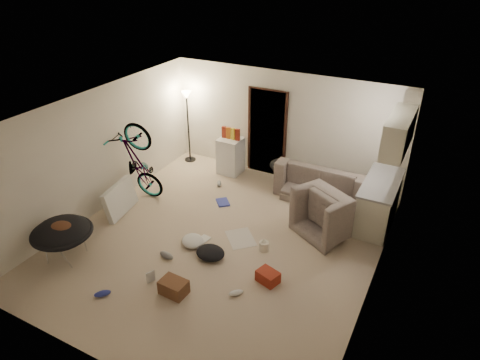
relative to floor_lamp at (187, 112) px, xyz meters
The scene contains 38 objects.
floor 3.81m from the floor_lamp, 47.83° to the right, with size 5.50×6.00×0.02m, color #C1AC94.
ceiling 3.77m from the floor_lamp, 47.83° to the right, with size 5.50×6.00×0.02m, color white.
wall_back 2.43m from the floor_lamp, ahead, with size 5.50×0.02×2.50m, color silver.
wall_front 6.15m from the floor_lamp, 67.02° to the right, with size 5.50×0.02×2.50m, color silver.
wall_left 2.67m from the floor_lamp, 97.74° to the right, with size 0.02×6.00×2.50m, color silver.
wall_right 5.80m from the floor_lamp, 27.18° to the right, with size 0.02×6.00×2.50m, color silver.
doorway 2.05m from the floor_lamp, ahead, with size 0.85×0.10×2.04m, color black.
door_trim 2.04m from the floor_lamp, ahead, with size 0.97×0.04×2.10m, color #331911.
floor_lamp is the anchor object (origin of this frame).
kitchen_counter 4.95m from the floor_lamp, ahead, with size 0.60×1.50×0.88m, color beige.
counter_top 4.89m from the floor_lamp, ahead, with size 0.64×1.54×0.04m, color gray.
kitchen_uppers 5.04m from the floor_lamp, ahead, with size 0.38×1.40×0.65m, color beige.
sofa 3.71m from the floor_lamp, ahead, with size 1.96×0.77×0.57m, color #343B34.
armchair 4.46m from the floor_lamp, 17.48° to the right, with size 1.05×0.92×0.68m, color #343B34.
bicycle 2.22m from the floor_lamp, 87.21° to the right, with size 0.65×1.85×0.97m, color black.
book_asset 4.78m from the floor_lamp, 65.39° to the right, with size 0.15×0.21×0.02m, color maroon.
mini_fridge 1.52m from the floor_lamp, ahead, with size 0.52×0.52×0.88m, color white.
snack_box_0 1.12m from the floor_lamp, ahead, with size 0.10×0.07×0.30m, color maroon.
snack_box_1 1.24m from the floor_lamp, ahead, with size 0.10×0.07×0.30m, color #BD5D17.
snack_box_2 1.35m from the floor_lamp, ahead, with size 0.10×0.07×0.30m, color gold.
snack_box_3 1.47m from the floor_lamp, ahead, with size 0.10×0.07×0.30m, color maroon.
saucer_chair 4.38m from the floor_lamp, 86.76° to the right, with size 1.04×1.04×0.74m.
hoodie 4.38m from the floor_lamp, 86.12° to the right, with size 0.48×0.40×0.22m, color #562F1D.
sofa_drape 2.73m from the floor_lamp, ahead, with size 0.56×0.46×0.28m, color black.
tv_box 2.89m from the floor_lamp, 87.89° to the right, with size 0.11×0.95×0.63m, color silver.
drink_case_a 4.96m from the floor_lamp, 59.62° to the right, with size 0.42×0.30×0.24m, color brown.
drink_case_b 5.01m from the floor_lamp, 41.48° to the right, with size 0.35×0.26×0.20m, color maroon.
juicer 4.26m from the floor_lamp, 37.66° to the right, with size 0.17×0.17×0.25m.
newspaper 3.83m from the floor_lamp, 41.37° to the right, with size 0.47×0.61×0.01m, color beige.
book_blue 2.63m from the floor_lamp, 38.92° to the right, with size 0.24×0.33×0.03m, color #2A3399.
book_white 3.69m from the floor_lamp, 52.45° to the right, with size 0.18×0.23×0.02m, color silver.
shoe_0 3.16m from the floor_lamp, ahead, with size 0.28×0.12×0.11m, color #2A3399.
shoe_1 1.99m from the floor_lamp, 31.18° to the right, with size 0.24×0.10×0.09m, color slate.
shoe_2 5.11m from the floor_lamp, 72.69° to the right, with size 0.26×0.11×0.10m, color #2A3399.
shoe_3 4.13m from the floor_lamp, 62.62° to the right, with size 0.30×0.12×0.11m, color slate.
shoe_4 5.16m from the floor_lamp, 48.30° to the right, with size 0.24×0.10×0.09m, color white.
clothes_lump_a 4.16m from the floor_lamp, 51.43° to the right, with size 0.53×0.45×0.17m, color black.
clothes_lump_c 3.77m from the floor_lamp, 55.83° to the right, with size 0.46×0.39×0.14m, color silver.
Camera 1 is at (3.32, -5.52, 4.85)m, focal length 32.00 mm.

